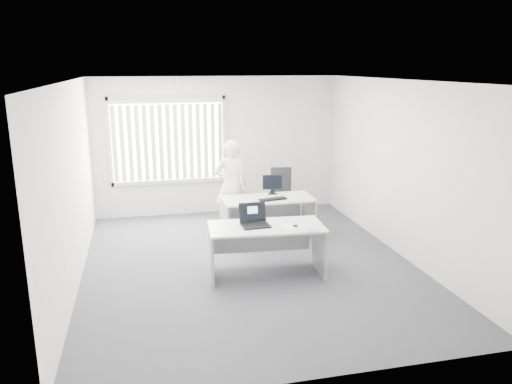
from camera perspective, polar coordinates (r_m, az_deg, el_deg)
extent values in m
plane|color=#4C4C53|center=(7.85, -0.79, -8.30)|extent=(6.00, 6.00, 0.00)
cube|color=silver|center=(10.32, -4.40, 5.28)|extent=(5.00, 0.02, 2.80)
cube|color=silver|center=(4.65, 7.13, -6.18)|extent=(5.00, 0.02, 2.80)
cube|color=silver|center=(7.32, -20.32, 0.65)|extent=(0.02, 6.00, 2.80)
cube|color=silver|center=(8.31, 16.29, 2.52)|extent=(0.02, 6.00, 2.80)
cube|color=white|center=(7.24, -0.87, 12.60)|extent=(5.00, 6.00, 0.02)
cube|color=#BBBCB7|center=(10.16, -9.99, 5.81)|extent=(2.32, 0.06, 1.76)
cube|color=silver|center=(7.25, 1.18, -3.98)|extent=(1.71, 0.90, 0.03)
cube|color=#969698|center=(7.28, -5.17, -7.11)|extent=(0.09, 0.72, 0.73)
cube|color=#969698|center=(7.55, 7.26, -6.38)|extent=(0.09, 0.72, 0.73)
cube|color=silver|center=(8.83, 1.39, -0.78)|extent=(1.61, 0.77, 0.03)
cube|color=#969698|center=(8.77, -3.57, -3.40)|extent=(0.05, 0.69, 0.70)
cube|color=#969698|center=(9.16, 6.10, -2.68)|extent=(0.05, 0.69, 0.70)
cylinder|color=black|center=(10.14, 2.99, -2.77)|extent=(0.64, 0.64, 0.08)
cylinder|color=black|center=(10.09, 3.00, -1.79)|extent=(0.07, 0.07, 0.44)
cube|color=black|center=(10.03, 3.02, -0.58)|extent=(0.49, 0.49, 0.07)
cube|color=black|center=(10.15, 2.87, 1.37)|extent=(0.42, 0.11, 0.52)
imported|color=white|center=(9.25, -2.84, 0.78)|extent=(0.62, 0.41, 1.71)
cube|color=white|center=(7.23, 4.01, -3.91)|extent=(0.35, 0.29, 0.00)
cube|color=white|center=(7.09, 6.42, -4.32)|extent=(0.15, 0.20, 0.01)
cube|color=black|center=(8.71, 1.92, -0.83)|extent=(0.51, 0.25, 0.02)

